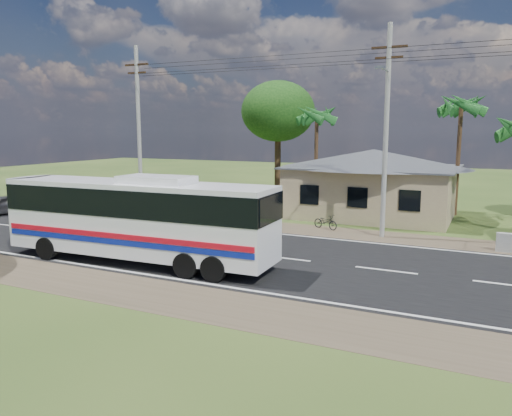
# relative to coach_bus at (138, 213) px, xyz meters

# --- Properties ---
(ground) EXTENTS (120.00, 120.00, 0.00)m
(ground) POSITION_rel_coach_bus_xyz_m (5.35, 3.34, -2.17)
(ground) COLOR #294318
(ground) RESTS_ON ground
(road) EXTENTS (120.00, 16.00, 0.03)m
(road) POSITION_rel_coach_bus_xyz_m (5.35, 3.34, -2.16)
(road) COLOR black
(road) RESTS_ON ground
(house) EXTENTS (12.40, 10.00, 5.00)m
(house) POSITION_rel_coach_bus_xyz_m (6.35, 16.34, 0.47)
(house) COLOR tan
(house) RESTS_ON ground
(utility_poles) EXTENTS (32.80, 2.22, 11.00)m
(utility_poles) POSITION_rel_coach_bus_xyz_m (8.02, 9.82, 3.60)
(utility_poles) COLOR #9E9E99
(utility_poles) RESTS_ON ground
(palm_mid) EXTENTS (2.80, 2.80, 8.20)m
(palm_mid) POSITION_rel_coach_bus_xyz_m (11.35, 18.84, 4.99)
(palm_mid) COLOR #47301E
(palm_mid) RESTS_ON ground
(palm_far) EXTENTS (2.80, 2.80, 7.70)m
(palm_far) POSITION_rel_coach_bus_xyz_m (1.35, 19.34, 4.51)
(palm_far) COLOR #47301E
(palm_far) RESTS_ON ground
(tree_behind_house) EXTENTS (6.00, 6.00, 9.61)m
(tree_behind_house) POSITION_rel_coach_bus_xyz_m (-2.65, 21.34, 4.95)
(tree_behind_house) COLOR #47301E
(tree_behind_house) RESTS_ON ground
(coach_bus) EXTENTS (12.31, 3.12, 3.79)m
(coach_bus) POSITION_rel_coach_bus_xyz_m (0.00, 0.00, 0.00)
(coach_bus) COLOR white
(coach_bus) RESTS_ON ground
(motorcycle) EXTENTS (1.73, 1.12, 0.86)m
(motorcycle) POSITION_rel_coach_bus_xyz_m (4.98, 10.54, -1.74)
(motorcycle) COLOR black
(motorcycle) RESTS_ON ground
(small_car) EXTENTS (2.47, 4.12, 1.31)m
(small_car) POSITION_rel_coach_bus_xyz_m (-16.23, 5.93, -1.51)
(small_car) COLOR #2B2B2D
(small_car) RESTS_ON ground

